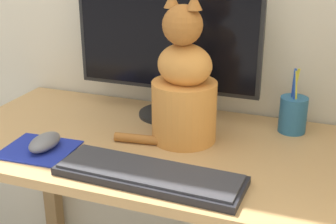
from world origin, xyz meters
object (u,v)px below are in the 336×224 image
(keyboard, at_px, (149,175))
(pen_cup, at_px, (293,114))
(monitor, at_px, (167,43))
(cat, at_px, (184,88))
(computer_mouse_left, at_px, (45,142))

(keyboard, height_order, pen_cup, pen_cup)
(monitor, relative_size, keyboard, 1.26)
(keyboard, distance_m, cat, 0.27)
(monitor, xyz_separation_m, keyboard, (0.10, -0.38, -0.21))
(computer_mouse_left, distance_m, pen_cup, 0.67)
(monitor, height_order, keyboard, monitor)
(monitor, bearing_deg, computer_mouse_left, -121.96)
(monitor, xyz_separation_m, cat, (0.10, -0.15, -0.08))
(cat, bearing_deg, keyboard, -77.27)
(computer_mouse_left, distance_m, cat, 0.38)
(cat, xyz_separation_m, pen_cup, (0.27, 0.16, -0.09))
(keyboard, relative_size, computer_mouse_left, 4.00)
(monitor, relative_size, pen_cup, 3.06)
(monitor, relative_size, cat, 1.41)
(keyboard, height_order, computer_mouse_left, computer_mouse_left)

